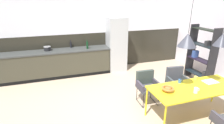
# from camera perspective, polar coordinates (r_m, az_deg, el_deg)

# --- Properties ---
(ground_plane) EXTENTS (9.06, 9.06, 0.00)m
(ground_plane) POSITION_cam_1_polar(r_m,az_deg,el_deg) (4.17, 6.61, -16.76)
(ground_plane) COLOR tan
(back_wall_splashback_dark) EXTENTS (6.97, 0.12, 1.33)m
(back_wall_splashback_dark) POSITION_cam_1_polar(r_m,az_deg,el_deg) (6.57, -4.24, 3.76)
(back_wall_splashback_dark) COLOR #27251D
(back_wall_splashback_dark) RESTS_ON ground
(back_wall_panel_upper) EXTENTS (6.97, 0.12, 1.33)m
(back_wall_panel_upper) POSITION_cam_1_polar(r_m,az_deg,el_deg) (6.33, -4.56, 15.44)
(back_wall_panel_upper) COLOR silver
(back_wall_panel_upper) RESTS_ON back_wall_splashback_dark
(kitchen_counter) EXTENTS (3.59, 0.63, 0.89)m
(kitchen_counter) POSITION_cam_1_polar(r_m,az_deg,el_deg) (6.13, -17.64, -0.50)
(kitchen_counter) COLOR #3C3A2C
(kitchen_counter) RESTS_ON ground
(refrigerator_column) EXTENTS (0.63, 0.60, 1.88)m
(refrigerator_column) POSITION_cam_1_polar(r_m,az_deg,el_deg) (6.31, 1.41, 5.71)
(refrigerator_column) COLOR #ADAFB2
(refrigerator_column) RESTS_ON ground
(dining_table) EXTENTS (1.96, 0.78, 0.73)m
(dining_table) POSITION_cam_1_polar(r_m,az_deg,el_deg) (4.13, 25.35, -7.91)
(dining_table) COLOR gold
(dining_table) RESTS_ON ground
(armchair_corner_seat) EXTENTS (0.53, 0.52, 0.81)m
(armchair_corner_seat) POSITION_cam_1_polar(r_m,az_deg,el_deg) (4.88, 20.08, -5.21)
(armchair_corner_seat) COLOR #38393C
(armchair_corner_seat) RESTS_ON ground
(armchair_by_stool) EXTENTS (0.50, 0.48, 0.79)m
(armchair_by_stool) POSITION_cam_1_polar(r_m,az_deg,el_deg) (4.48, 11.14, -6.73)
(armchair_by_stool) COLOR #38393C
(armchair_by_stool) RESTS_ON ground
(fruit_bowl) EXTENTS (0.26, 0.26, 0.09)m
(fruit_bowl) POSITION_cam_1_polar(r_m,az_deg,el_deg) (3.72, 17.58, -8.20)
(fruit_bowl) COLOR #B2662D
(fruit_bowl) RESTS_ON dining_table
(open_book) EXTENTS (0.31, 0.22, 0.02)m
(open_book) POSITION_cam_1_polar(r_m,az_deg,el_deg) (4.52, 29.15, -5.55)
(open_book) COLOR white
(open_book) RESTS_ON dining_table
(mug_dark_espresso) EXTENTS (0.13, 0.08, 0.11)m
(mug_dark_espresso) POSITION_cam_1_polar(r_m,az_deg,el_deg) (3.87, 25.48, -8.25)
(mug_dark_espresso) COLOR white
(mug_dark_espresso) RESTS_ON dining_table
(mug_tall_blue) EXTENTS (0.12, 0.07, 0.08)m
(mug_tall_blue) POSITION_cam_1_polar(r_m,az_deg,el_deg) (4.47, 25.37, -4.64)
(mug_tall_blue) COLOR gold
(mug_tall_blue) RESTS_ON dining_table
(mug_white_ceramic) EXTENTS (0.11, 0.07, 0.09)m
(mug_white_ceramic) POSITION_cam_1_polar(r_m,az_deg,el_deg) (4.17, 21.07, -5.74)
(mug_white_ceramic) COLOR #335B93
(mug_white_ceramic) RESTS_ON dining_table
(cooking_pot) EXTENTS (0.22, 0.22, 0.16)m
(cooking_pot) POSITION_cam_1_polar(r_m,az_deg,el_deg) (6.07, -20.14, 4.11)
(cooking_pot) COLOR black
(cooking_pot) RESTS_ON kitchen_counter
(bottle_oil_tall) EXTENTS (0.06, 0.06, 0.26)m
(bottle_oil_tall) POSITION_cam_1_polar(r_m,az_deg,el_deg) (6.21, -13.14, 5.46)
(bottle_oil_tall) COLOR black
(bottle_oil_tall) RESTS_ON kitchen_counter
(bottle_spice_small) EXTENTS (0.07, 0.07, 0.30)m
(bottle_spice_small) POSITION_cam_1_polar(r_m,az_deg,el_deg) (5.97, -7.98, 5.45)
(bottle_spice_small) COLOR #0F3319
(bottle_spice_small) RESTS_ON kitchen_counter
(open_shelf_unit) EXTENTS (0.30, 0.89, 1.74)m
(open_shelf_unit) POSITION_cam_1_polar(r_m,az_deg,el_deg) (5.99, 26.92, 2.20)
(open_shelf_unit) COLOR black
(open_shelf_unit) RESTS_ON ground
(pendant_lamp_over_table_near) EXTENTS (0.34, 0.34, 0.99)m
(pendant_lamp_over_table_near) POSITION_cam_1_polar(r_m,az_deg,el_deg) (3.53, 23.17, 6.54)
(pendant_lamp_over_table_near) COLOR black
(pendant_lamp_over_table_far) EXTENTS (0.30, 0.30, 1.02)m
(pendant_lamp_over_table_far) POSITION_cam_1_polar(r_m,az_deg,el_deg) (4.06, 31.96, 6.11)
(pendant_lamp_over_table_far) COLOR black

